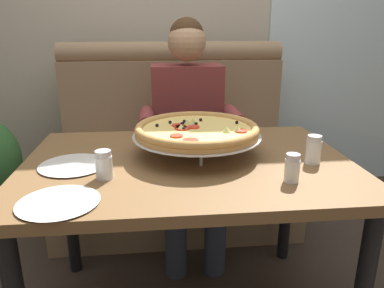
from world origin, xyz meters
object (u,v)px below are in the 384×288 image
(diner_main, at_px, (189,123))
(patio_chair, at_px, (287,103))
(pizza, at_px, (197,130))
(booth_bench, at_px, (175,160))
(dining_table, at_px, (188,180))
(shaker_pepper_flakes, at_px, (292,170))
(shaker_parmesan, at_px, (104,167))
(plate_near_left, at_px, (73,163))
(plate_near_right, at_px, (58,200))
(shaker_oregano, at_px, (313,152))

(diner_main, bearing_deg, patio_chair, 52.25)
(pizza, bearing_deg, booth_bench, 92.93)
(dining_table, bearing_deg, shaker_pepper_flakes, -36.86)
(dining_table, xyz_separation_m, diner_main, (0.06, 0.64, 0.07))
(dining_table, bearing_deg, patio_chair, 60.73)
(shaker_parmesan, height_order, plate_near_left, shaker_parmesan)
(plate_near_left, height_order, plate_near_right, same)
(dining_table, relative_size, shaker_oregano, 11.62)
(pizza, xyz_separation_m, plate_near_right, (-0.46, -0.40, -0.09))
(pizza, height_order, shaker_pepper_flakes, pizza)
(shaker_pepper_flakes, xyz_separation_m, shaker_oregano, (0.14, 0.16, 0.00))
(shaker_pepper_flakes, distance_m, plate_near_left, 0.79)
(pizza, distance_m, shaker_pepper_flakes, 0.43)
(shaker_oregano, bearing_deg, booth_bench, 115.26)
(dining_table, distance_m, plate_near_left, 0.44)
(diner_main, bearing_deg, dining_table, -95.67)
(booth_bench, height_order, diner_main, diner_main)
(shaker_oregano, distance_m, plate_near_right, 0.92)
(dining_table, relative_size, patio_chair, 1.47)
(booth_bench, relative_size, diner_main, 1.15)
(shaker_oregano, relative_size, shaker_parmesan, 1.08)
(shaker_oregano, relative_size, patio_chair, 0.13)
(booth_bench, xyz_separation_m, shaker_pepper_flakes, (0.33, -1.15, 0.37))
(plate_near_left, bearing_deg, shaker_pepper_flakes, -16.45)
(diner_main, height_order, patio_chair, diner_main)
(booth_bench, distance_m, diner_main, 0.41)
(shaker_pepper_flakes, relative_size, shaker_oregano, 0.90)
(booth_bench, xyz_separation_m, plate_near_right, (-0.41, -1.24, 0.34))
(dining_table, relative_size, diner_main, 0.99)
(shaker_pepper_flakes, relative_size, plate_near_right, 0.41)
(shaker_pepper_flakes, xyz_separation_m, plate_near_left, (-0.76, 0.22, -0.03))
(booth_bench, distance_m, shaker_pepper_flakes, 1.26)
(shaker_pepper_flakes, xyz_separation_m, plate_near_right, (-0.74, -0.08, -0.03))
(diner_main, height_order, shaker_parmesan, diner_main)
(plate_near_right, height_order, patio_chair, patio_chair)
(dining_table, distance_m, plate_near_right, 0.54)
(diner_main, height_order, pizza, diner_main)
(dining_table, height_order, diner_main, diner_main)
(shaker_oregano, height_order, plate_near_left, shaker_oregano)
(shaker_parmesan, bearing_deg, plate_near_right, -122.55)
(booth_bench, xyz_separation_m, dining_table, (0.00, -0.91, 0.25))
(dining_table, height_order, patio_chair, patio_chair)
(pizza, xyz_separation_m, shaker_parmesan, (-0.34, -0.22, -0.06))
(pizza, relative_size, shaker_pepper_flakes, 5.26)
(shaker_parmesan, distance_m, plate_near_right, 0.21)
(diner_main, relative_size, plate_near_left, 5.04)
(shaker_parmesan, bearing_deg, booth_bench, 74.22)
(booth_bench, bearing_deg, shaker_parmesan, -105.78)
(shaker_oregano, height_order, plate_near_right, shaker_oregano)
(shaker_parmesan, bearing_deg, pizza, 32.71)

